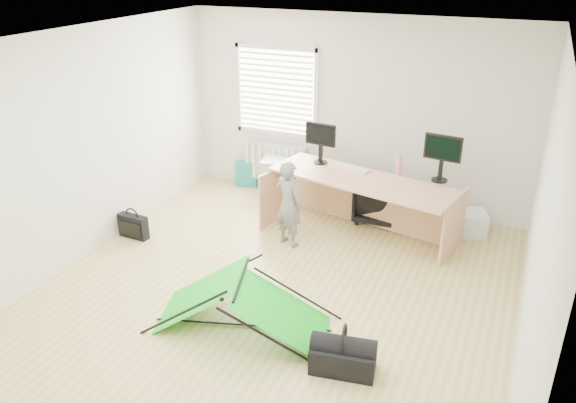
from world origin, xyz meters
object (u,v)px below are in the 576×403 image
at_px(monitor_right, 441,164).
at_px(monitor_left, 321,148).
at_px(filing_cabinet, 277,177).
at_px(office_chair, 379,202).
at_px(desk, 360,208).
at_px(kite, 242,303).
at_px(thermos, 399,165).
at_px(duffel_bag, 343,359).
at_px(laptop_bag, 133,226).
at_px(person, 289,204).
at_px(storage_crate, 464,222).

bearing_deg(monitor_right, monitor_left, -172.37).
height_order(filing_cabinet, office_chair, filing_cabinet).
xyz_separation_m(desk, kite, (-0.49, -2.32, -0.13)).
bearing_deg(thermos, desk, -138.01).
distance_m(monitor_right, office_chair, 1.13).
bearing_deg(monitor_left, monitor_right, 7.30).
height_order(desk, duffel_bag, desk).
height_order(monitor_right, laptop_bag, monitor_right).
height_order(thermos, duffel_bag, thermos).
xyz_separation_m(thermos, office_chair, (-0.28, 0.22, -0.67)).
distance_m(monitor_right, laptop_bag, 4.02).
bearing_deg(filing_cabinet, desk, -37.71).
height_order(kite, laptop_bag, kite).
relative_size(office_chair, kite, 0.34).
height_order(filing_cabinet, monitor_right, monitor_right).
distance_m(laptop_bag, duffel_bag, 3.59).
bearing_deg(monitor_left, duffel_bag, -57.98).
distance_m(person, laptop_bag, 2.08).
distance_m(monitor_left, duffel_bag, 3.27).
relative_size(thermos, kite, 0.14).
xyz_separation_m(desk, person, (-0.76, -0.54, 0.15)).
distance_m(person, storage_crate, 2.39).
height_order(monitor_right, duffel_bag, monitor_right).
height_order(monitor_left, thermos, monitor_left).
bearing_deg(office_chair, kite, 76.41).
xyz_separation_m(office_chair, laptop_bag, (-2.80, -1.76, -0.12)).
bearing_deg(duffel_bag, kite, 160.01).
xyz_separation_m(storage_crate, duffel_bag, (-0.62, -3.20, -0.03)).
bearing_deg(monitor_right, person, -144.70).
height_order(monitor_left, laptop_bag, monitor_left).
height_order(desk, office_chair, desk).
distance_m(monitor_right, storage_crate, 1.01).
bearing_deg(office_chair, desk, 77.65).
bearing_deg(filing_cabinet, storage_crate, -13.00).
height_order(desk, laptop_bag, desk).
relative_size(kite, storage_crate, 3.28).
bearing_deg(kite, storage_crate, 42.28).
bearing_deg(person, office_chair, -108.87).
bearing_deg(kite, filing_cabinet, 91.07).
distance_m(desk, laptop_bag, 2.96).
relative_size(filing_cabinet, monitor_right, 1.36).
bearing_deg(filing_cabinet, thermos, -23.43).
relative_size(filing_cabinet, person, 0.56).
bearing_deg(thermos, office_chair, 141.45).
bearing_deg(desk, office_chair, 91.64).
distance_m(thermos, person, 1.50).
bearing_deg(kite, monitor_right, 44.65).
xyz_separation_m(desk, thermos, (0.38, 0.35, 0.54)).
bearing_deg(desk, thermos, 54.13).
bearing_deg(laptop_bag, kite, -23.23).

